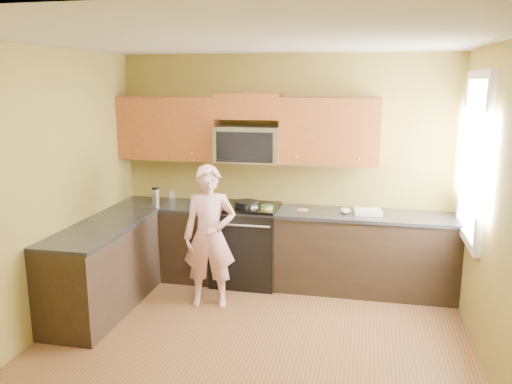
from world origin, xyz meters
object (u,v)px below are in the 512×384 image
(frying_pan, at_px, (247,206))
(travel_mug, at_px, (156,203))
(microwave, at_px, (248,162))
(woman, at_px, (210,237))
(stove, at_px, (246,244))
(butter_tub, at_px, (267,212))

(frying_pan, height_order, travel_mug, travel_mug)
(microwave, distance_m, woman, 1.10)
(stove, height_order, woman, woman)
(microwave, xyz_separation_m, woman, (-0.23, -0.83, -0.68))
(frying_pan, bearing_deg, stove, 102.84)
(microwave, height_order, woman, microwave)
(stove, relative_size, frying_pan, 1.94)
(butter_tub, bearing_deg, frying_pan, 159.74)
(microwave, relative_size, frying_pan, 1.55)
(stove, bearing_deg, woman, -108.25)
(stove, height_order, frying_pan, frying_pan)
(microwave, xyz_separation_m, butter_tub, (0.27, -0.25, -0.53))
(woman, relative_size, frying_pan, 3.12)
(butter_tub, xyz_separation_m, travel_mug, (-1.41, 0.13, 0.00))
(woman, xyz_separation_m, travel_mug, (-0.90, 0.71, 0.15))
(stove, xyz_separation_m, travel_mug, (-1.14, 0.00, 0.45))
(stove, distance_m, travel_mug, 1.22)
(travel_mug, bearing_deg, stove, -0.11)
(stove, bearing_deg, frying_pan, -67.27)
(travel_mug, bearing_deg, frying_pan, -1.62)
(travel_mug, bearing_deg, microwave, 6.17)
(microwave, distance_m, frying_pan, 0.52)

